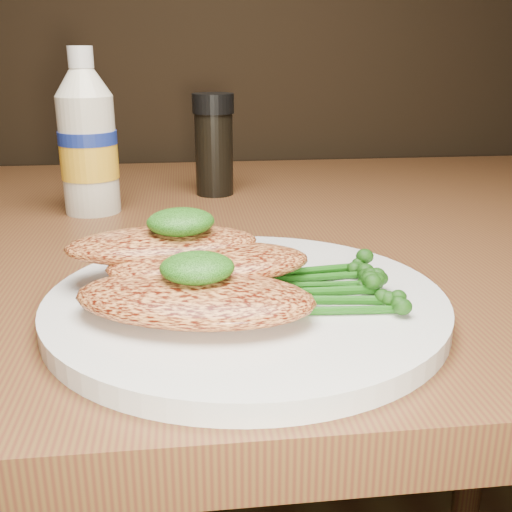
{
  "coord_description": "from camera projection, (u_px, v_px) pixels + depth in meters",
  "views": [
    {
      "loc": [
        -0.03,
        0.39,
        0.93
      ],
      "look_at": [
        0.02,
        0.82,
        0.79
      ],
      "focal_mm": 42.93,
      "sensor_mm": 36.0,
      "label": 1
    }
  ],
  "objects": [
    {
      "name": "chicken_front",
      "position": [
        195.0,
        298.0,
        0.41
      ],
      "size": [
        0.18,
        0.12,
        0.03
      ],
      "primitive_type": "ellipsoid",
      "rotation": [
        0.0,
        0.0,
        -0.25
      ],
      "color": "#D98645",
      "rests_on": "plate"
    },
    {
      "name": "dining_table",
      "position": [
        217.0,
        500.0,
        0.8
      ],
      "size": [
        1.2,
        0.8,
        0.75
      ],
      "primitive_type": null,
      "color": "#522718",
      "rests_on": "floor"
    },
    {
      "name": "broccolini_bundle",
      "position": [
        311.0,
        281.0,
        0.44
      ],
      "size": [
        0.17,
        0.15,
        0.02
      ],
      "primitive_type": null,
      "rotation": [
        0.0,
        0.0,
        -0.35
      ],
      "color": "#195211",
      "rests_on": "plate"
    },
    {
      "name": "chicken_back",
      "position": [
        163.0,
        244.0,
        0.47
      ],
      "size": [
        0.15,
        0.08,
        0.02
      ],
      "primitive_type": "ellipsoid",
      "rotation": [
        0.0,
        0.0,
        0.07
      ],
      "color": "#D98645",
      "rests_on": "plate"
    },
    {
      "name": "pepper_grinder",
      "position": [
        214.0,
        145.0,
        0.8
      ],
      "size": [
        0.05,
        0.05,
        0.13
      ],
      "primitive_type": null,
      "rotation": [
        0.0,
        0.0,
        -0.0
      ],
      "color": "black",
      "rests_on": "dining_table"
    },
    {
      "name": "plate",
      "position": [
        246.0,
        304.0,
        0.45
      ],
      "size": [
        0.29,
        0.29,
        0.02
      ],
      "primitive_type": "cylinder",
      "color": "white",
      "rests_on": "dining_table"
    },
    {
      "name": "mayo_bottle",
      "position": [
        87.0,
        132.0,
        0.7
      ],
      "size": [
        0.08,
        0.08,
        0.19
      ],
      "primitive_type": null,
      "rotation": [
        0.0,
        0.0,
        -0.19
      ],
      "color": "beige",
      "rests_on": "dining_table"
    },
    {
      "name": "chicken_mid",
      "position": [
        209.0,
        263.0,
        0.45
      ],
      "size": [
        0.16,
        0.09,
        0.02
      ],
      "primitive_type": "ellipsoid",
      "rotation": [
        0.0,
        0.0,
        0.08
      ],
      "color": "#D98645",
      "rests_on": "plate"
    },
    {
      "name": "pesto_front",
      "position": [
        197.0,
        268.0,
        0.41
      ],
      "size": [
        0.05,
        0.05,
        0.02
      ],
      "primitive_type": "ellipsoid",
      "rotation": [
        0.0,
        0.0,
        -0.08
      ],
      "color": "black",
      "rests_on": "chicken_front"
    },
    {
      "name": "pesto_back",
      "position": [
        181.0,
        222.0,
        0.46
      ],
      "size": [
        0.06,
        0.06,
        0.02
      ],
      "primitive_type": "ellipsoid",
      "rotation": [
        0.0,
        0.0,
        0.22
      ],
      "color": "black",
      "rests_on": "chicken_back"
    }
  ]
}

